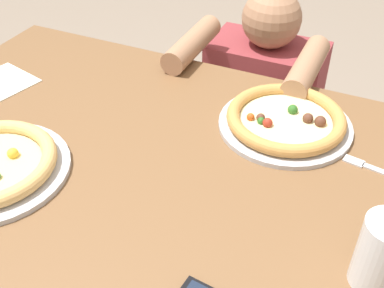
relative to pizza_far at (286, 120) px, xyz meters
The scene contains 5 objects.
dining_table 0.38m from the pizza_far, 131.96° to the right, with size 1.38×0.96×0.75m.
pizza_far is the anchor object (origin of this frame).
water_cup_clear 0.45m from the pizza_far, 54.83° to the right, with size 0.08×0.08×0.14m.
paper_napkin 0.77m from the pizza_far, behind, with size 0.16×0.14×0.00m, color white.
diner_seated 0.62m from the pizza_far, 111.61° to the left, with size 0.41×0.52×0.90m.
Camera 1 is at (0.42, -0.67, 1.43)m, focal length 44.69 mm.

